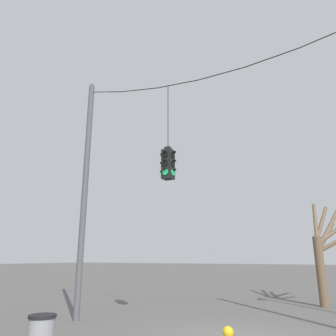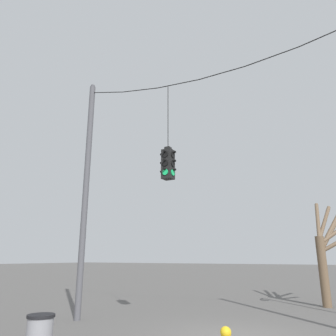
% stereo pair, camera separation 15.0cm
% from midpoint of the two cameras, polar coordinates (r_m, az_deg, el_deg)
% --- Properties ---
extents(utility_pole_left, '(0.22, 0.22, 8.98)m').
position_cam_midpoint_polar(utility_pole_left, '(12.73, -14.63, -3.90)').
color(utility_pole_left, '#4C4C51').
rests_on(utility_pole_left, ground_plane).
extents(span_wire, '(11.11, 0.03, 0.82)m').
position_cam_midpoint_polar(span_wire, '(11.26, 8.81, 17.09)').
color(span_wire, black).
extents(traffic_light_over_intersection, '(0.58, 0.58, 3.36)m').
position_cam_midpoint_polar(traffic_light_over_intersection, '(10.77, -0.40, 0.80)').
color(traffic_light_over_intersection, black).
extents(bare_tree, '(1.91, 2.41, 4.75)m').
position_cam_midpoint_polar(bare_tree, '(16.96, 25.27, -12.70)').
color(bare_tree, brown).
rests_on(bare_tree, ground_plane).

